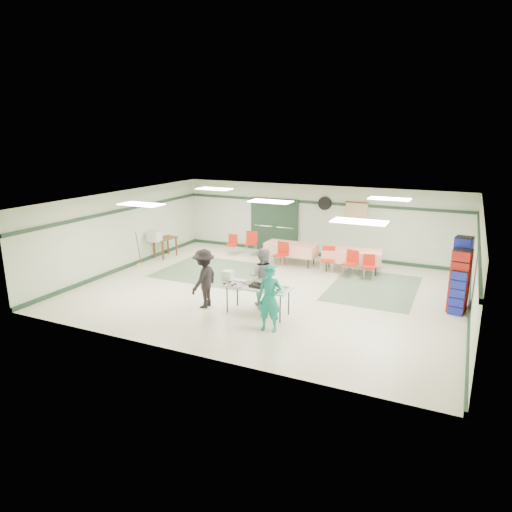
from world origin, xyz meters
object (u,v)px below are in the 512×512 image
at_px(chair_loose_a, 251,241).
at_px(crate_stack_blue_b, 458,292).
at_px(chair_loose_b, 232,242).
at_px(printer_table, 165,240).
at_px(volunteer_teal, 270,299).
at_px(dining_table_a, 352,255).
at_px(serving_table, 258,288).
at_px(volunteer_dark, 204,279).
at_px(dining_table_b, 291,249).
at_px(office_printer, 154,236).
at_px(chair_a, 351,261).
at_px(broom, 138,249).
at_px(chair_d, 282,252).
at_px(crate_stack_blue_a, 461,272).
at_px(volunteer_grey, 262,277).
at_px(chair_b, 328,257).
at_px(crate_stack_red, 459,281).
at_px(chair_c, 369,264).

distance_m(chair_loose_a, crate_stack_blue_b, 8.01).
bearing_deg(chair_loose_b, printer_table, -152.33).
height_order(volunteer_teal, dining_table_a, volunteer_teal).
height_order(serving_table, volunteer_teal, volunteer_teal).
bearing_deg(volunteer_teal, volunteer_dark, 158.98).
xyz_separation_m(dining_table_b, office_printer, (-4.71, -1.71, 0.35)).
height_order(chair_a, broom, broom).
bearing_deg(broom, dining_table_b, 42.24).
height_order(dining_table_a, broom, broom).
bearing_deg(chair_d, volunteer_dark, -89.96).
bearing_deg(dining_table_b, serving_table, -78.78).
xyz_separation_m(chair_loose_b, crate_stack_blue_a, (8.13, -2.26, 0.48)).
bearing_deg(crate_stack_blue_a, office_printer, 178.52).
height_order(volunteer_grey, chair_b, volunteer_grey).
relative_size(chair_b, crate_stack_red, 0.54).
relative_size(volunteer_teal, crate_stack_red, 0.95).
xyz_separation_m(serving_table, broom, (-5.68, 2.26, -0.07)).
xyz_separation_m(volunteer_teal, dining_table_a, (0.62, 5.62, -0.24)).
relative_size(serving_table, chair_d, 1.93).
xyz_separation_m(chair_loose_a, chair_loose_b, (-0.72, -0.21, -0.09)).
relative_size(volunteer_teal, chair_d, 1.78).
bearing_deg(dining_table_a, chair_d, -174.22).
height_order(chair_loose_a, broom, broom).
distance_m(crate_stack_blue_b, printer_table, 10.41).
xyz_separation_m(volunteer_dark, chair_a, (2.94, 4.38, -0.26)).
distance_m(volunteer_grey, crate_stack_blue_a, 5.32).
height_order(volunteer_dark, chair_b, volunteer_dark).
height_order(volunteer_teal, volunteer_grey, volunteer_teal).
height_order(volunteer_grey, printer_table, volunteer_grey).
height_order(serving_table, chair_a, chair_a).
relative_size(volunteer_grey, crate_stack_red, 0.94).
height_order(printer_table, broom, broom).
bearing_deg(crate_stack_blue_b, chair_a, 148.43).
distance_m(dining_table_b, chair_loose_b, 2.55).
height_order(volunteer_dark, crate_stack_blue_a, crate_stack_blue_a).
distance_m(chair_d, printer_table, 4.60).
height_order(volunteer_grey, dining_table_b, volunteer_grey).
relative_size(crate_stack_red, broom, 1.38).
height_order(chair_c, crate_stack_red, crate_stack_red).
bearing_deg(dining_table_b, chair_c, -10.55).
height_order(volunteer_dark, printer_table, volunteer_dark).
height_order(chair_a, chair_c, chair_a).
distance_m(crate_stack_red, printer_table, 10.40).
bearing_deg(volunteer_grey, crate_stack_blue_a, -168.03).
distance_m(crate_stack_blue_a, printer_table, 10.35).
distance_m(volunteer_dark, chair_d, 4.41).
relative_size(volunteer_grey, dining_table_a, 0.79).
bearing_deg(chair_d, crate_stack_blue_a, -7.52).
distance_m(volunteer_teal, crate_stack_blue_a, 5.41).
bearing_deg(printer_table, dining_table_b, 22.40).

